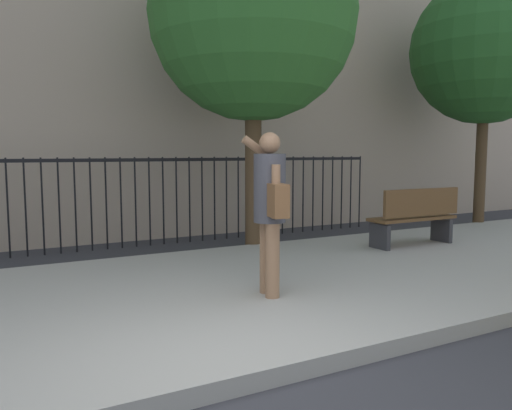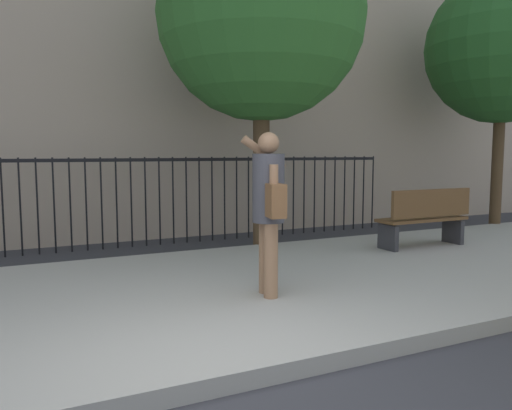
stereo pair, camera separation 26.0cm
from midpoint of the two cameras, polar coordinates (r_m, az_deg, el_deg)
ground_plane at (r=3.74m, az=-3.72°, el=-20.72°), size 60.00×60.00×0.00m
sidewalk at (r=5.65m, az=-13.34°, el=-10.71°), size 28.00×4.40×0.15m
iron_fence at (r=9.07m, az=-19.69°, el=1.41°), size 12.03×0.04×1.60m
pedestrian_on_phone at (r=5.33m, az=0.23°, el=0.38°), size 0.51×0.70×1.74m
street_bench at (r=8.66m, az=16.74°, el=-1.15°), size 1.60×0.45×0.95m
street_tree_mid at (r=8.74m, az=-1.23°, el=20.42°), size 3.38×3.38×5.57m
street_tree_far at (r=12.33m, az=23.88°, el=15.65°), size 3.17×3.17×5.47m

